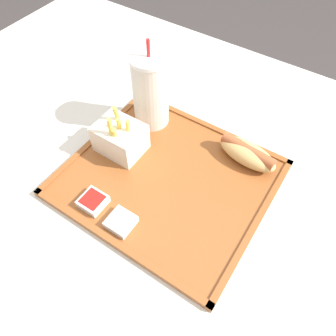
{
  "coord_description": "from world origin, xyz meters",
  "views": [
    {
      "loc": [
        0.2,
        -0.34,
        1.29
      ],
      "look_at": [
        -0.01,
        -0.03,
        0.79
      ],
      "focal_mm": 35.0,
      "sensor_mm": 36.0,
      "label": 1
    }
  ],
  "objects_px": {
    "soda_cup": "(151,91)",
    "sauce_cup_ketchup": "(93,201)",
    "hot_dog_far": "(247,153)",
    "sauce_cup_mayo": "(121,222)",
    "fries_carton": "(120,138)"
  },
  "relations": [
    {
      "from": "soda_cup",
      "to": "sauce_cup_ketchup",
      "type": "distance_m",
      "value": 0.26
    },
    {
      "from": "soda_cup",
      "to": "sauce_cup_ketchup",
      "type": "bearing_deg",
      "value": -81.36
    },
    {
      "from": "fries_carton",
      "to": "sauce_cup_ketchup",
      "type": "distance_m",
      "value": 0.14
    },
    {
      "from": "soda_cup",
      "to": "hot_dog_far",
      "type": "height_order",
      "value": "soda_cup"
    },
    {
      "from": "fries_carton",
      "to": "sauce_cup_mayo",
      "type": "xyz_separation_m",
      "value": [
        0.11,
        -0.14,
        -0.02
      ]
    },
    {
      "from": "hot_dog_far",
      "to": "sauce_cup_mayo",
      "type": "distance_m",
      "value": 0.29
    },
    {
      "from": "sauce_cup_ketchup",
      "to": "hot_dog_far",
      "type": "bearing_deg",
      "value": 52.81
    },
    {
      "from": "sauce_cup_mayo",
      "to": "fries_carton",
      "type": "bearing_deg",
      "value": 127.98
    },
    {
      "from": "sauce_cup_mayo",
      "to": "sauce_cup_ketchup",
      "type": "height_order",
      "value": "same"
    },
    {
      "from": "hot_dog_far",
      "to": "sauce_cup_mayo",
      "type": "xyz_separation_m",
      "value": [
        -0.12,
        -0.26,
        -0.01
      ]
    },
    {
      "from": "soda_cup",
      "to": "sauce_cup_mayo",
      "type": "relative_size",
      "value": 4.39
    },
    {
      "from": "soda_cup",
      "to": "sauce_cup_mayo",
      "type": "bearing_deg",
      "value": -66.66
    },
    {
      "from": "sauce_cup_mayo",
      "to": "sauce_cup_ketchup",
      "type": "xyz_separation_m",
      "value": [
        -0.07,
        0.0,
        0.0
      ]
    },
    {
      "from": "hot_dog_far",
      "to": "fries_carton",
      "type": "xyz_separation_m",
      "value": [
        -0.23,
        -0.12,
        0.01
      ]
    },
    {
      "from": "soda_cup",
      "to": "fries_carton",
      "type": "height_order",
      "value": "soda_cup"
    }
  ]
}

